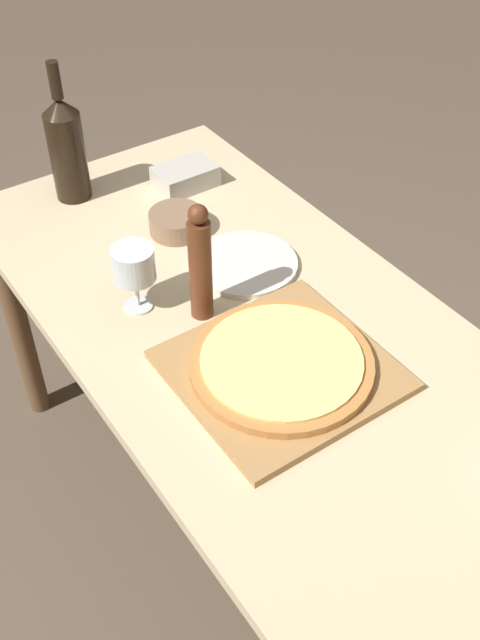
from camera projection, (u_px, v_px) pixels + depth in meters
The scene contains 10 objects.
ground_plane at pixel (256, 527), 2.02m from camera, with size 12.00×12.00×0.00m, color brown.
dining_table at pixel (260, 362), 1.59m from camera, with size 0.73×1.59×0.74m.
cutting_board at pixel (281, 370), 1.43m from camera, with size 0.39×0.37×0.02m.
pizza at pixel (282, 363), 1.41m from camera, with size 0.35×0.35×0.02m.
wine_bottle at pixel (66, 147), 1.80m from camera, with size 0.09×0.09×0.35m.
pepper_mill at pixel (200, 265), 1.47m from camera, with size 0.05×0.05×0.27m.
wine_glass at pixel (134, 265), 1.50m from camera, with size 0.09×0.09×0.15m.
small_bowl at pixel (176, 222), 1.76m from camera, with size 0.13×0.13×0.05m.
dinner_plate at pixel (245, 264), 1.67m from camera, with size 0.24×0.24×0.01m.
food_container at pixel (185, 176), 1.91m from camera, with size 0.15×0.10×0.05m.
Camera 1 is at (-0.67, -0.89, 1.78)m, focal length 42.00 mm.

